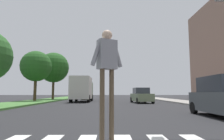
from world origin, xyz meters
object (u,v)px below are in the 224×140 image
(tree_far, at_px, (36,66))
(sedan_distant, at_px, (87,95))
(tree_distant, at_px, (54,68))
(truck_box_delivery, at_px, (82,89))
(traffic_light_gantry, at_px, (2,4))
(sedan_midblock, at_px, (141,96))
(pedestrian_performer, at_px, (107,69))

(tree_far, height_order, sedan_distant, tree_far)
(tree_distant, bearing_deg, truck_box_delivery, -46.93)
(traffic_light_gantry, height_order, sedan_distant, traffic_light_gantry)
(tree_distant, distance_m, sedan_midblock, 15.65)
(traffic_light_gantry, distance_m, pedestrian_performer, 5.64)
(tree_far, relative_size, tree_distant, 0.87)
(sedan_midblock, relative_size, sedan_distant, 0.91)
(tree_distant, xyz_separation_m, sedan_distant, (5.07, 2.17, -4.30))
(tree_far, relative_size, sedan_midblock, 1.52)
(traffic_light_gantry, xyz_separation_m, pedestrian_performer, (3.92, -2.98, -2.76))
(tree_far, bearing_deg, traffic_light_gantry, -73.78)
(tree_far, xyz_separation_m, sedan_distant, (5.74, 7.96, -3.73))
(pedestrian_performer, distance_m, sedan_distant, 29.71)
(traffic_light_gantry, distance_m, sedan_midblock, 17.90)
(tree_distant, height_order, sedan_midblock, tree_distant)
(truck_box_delivery, bearing_deg, traffic_light_gantry, -91.61)
(tree_far, relative_size, pedestrian_performer, 2.54)
(pedestrian_performer, distance_m, sedan_midblock, 19.14)
(truck_box_delivery, bearing_deg, sedan_distant, 91.32)
(tree_distant, bearing_deg, sedan_distant, 23.19)
(sedan_distant, distance_m, truck_box_delivery, 7.83)
(traffic_light_gantry, xyz_separation_m, truck_box_delivery, (0.53, 18.72, -2.79))
(tree_far, relative_size, truck_box_delivery, 1.02)
(tree_far, bearing_deg, truck_box_delivery, 1.76)
(tree_distant, xyz_separation_m, sedan_midblock, (12.38, -8.56, -4.28))
(tree_distant, relative_size, sedan_distant, 1.59)
(sedan_midblock, xyz_separation_m, sedan_distant, (-7.31, 10.73, -0.02))
(tree_far, bearing_deg, sedan_distant, 54.22)
(traffic_light_gantry, relative_size, sedan_midblock, 2.55)
(tree_far, xyz_separation_m, pedestrian_performer, (9.31, -21.52, -2.85))
(pedestrian_performer, bearing_deg, truck_box_delivery, 98.88)
(traffic_light_gantry, distance_m, truck_box_delivery, 18.93)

